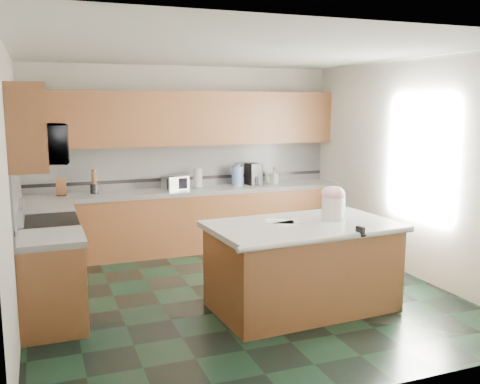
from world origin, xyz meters
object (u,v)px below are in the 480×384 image
treat_jar (333,208)px  island_base (302,269)px  toaster_oven (175,183)px  soap_bottle_island (340,201)px  coffee_maker (253,174)px  knife_block (61,187)px  island_top (303,226)px

treat_jar → island_base: bearing=167.6°
toaster_oven → island_base: bearing=-94.0°
treat_jar → soap_bottle_island: soap_bottle_island is taller
toaster_oven → coffee_maker: bearing=-17.1°
coffee_maker → knife_block: bearing=169.8°
island_top → knife_block: bearing=126.9°
treat_jar → soap_bottle_island: (0.20, 0.18, 0.04)m
knife_block → toaster_oven: bearing=4.1°
island_top → knife_block: knife_block is taller
knife_block → island_top: bearing=-45.6°
treat_jar → soap_bottle_island: bearing=20.0°
toaster_oven → coffee_maker: 1.24m
island_base → toaster_oven: bearing=101.1°
island_top → treat_jar: (0.39, 0.06, 0.15)m
treat_jar → toaster_oven: 2.82m
island_top → toaster_oven: (-0.69, 2.67, 0.13)m
soap_bottle_island → toaster_oven: (-1.28, 2.43, -0.06)m
toaster_oven → coffee_maker: (1.24, 0.03, 0.07)m
knife_block → coffee_maker: 2.82m
treat_jar → soap_bottle_island: size_ratio=0.77×
island_base → coffee_maker: (0.55, 2.70, 0.66)m
island_top → knife_block: size_ratio=8.27×
treat_jar → coffee_maker: 2.64m
island_base → treat_jar: bearing=5.8°
treat_jar → coffee_maker: (0.16, 2.64, 0.04)m
treat_jar → toaster_oven: bearing=90.9°
soap_bottle_island → island_top: bearing=-176.7°
knife_block → toaster_oven: knife_block is taller
toaster_oven → coffee_maker: coffee_maker is taller
knife_block → treat_jar: bearing=-40.4°
island_base → coffee_maker: size_ratio=5.54×
island_base → knife_block: (-2.27, 2.67, 0.61)m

